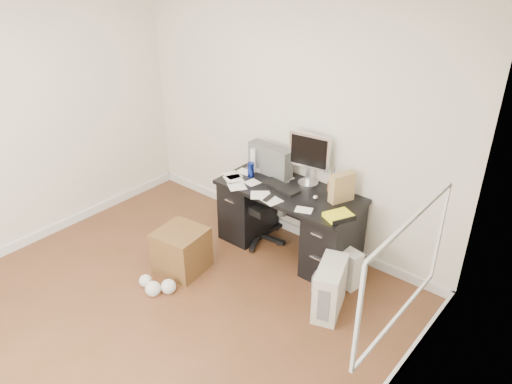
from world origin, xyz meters
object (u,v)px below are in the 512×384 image
at_px(lcd_monitor, 309,159).
at_px(wicker_basket, 182,250).
at_px(desk, 288,219).
at_px(pc_tower, 330,288).
at_px(keyboard, 281,187).
at_px(office_chair, 259,196).

bearing_deg(lcd_monitor, wicker_basket, -129.47).
height_order(desk, pc_tower, desk).
distance_m(lcd_monitor, wicker_basket, 1.59).
height_order(desk, keyboard, keyboard).
height_order(office_chair, pc_tower, office_chair).
height_order(lcd_monitor, pc_tower, lcd_monitor).
distance_m(desk, keyboard, 0.37).
bearing_deg(pc_tower, wicker_basket, 176.66).
xyz_separation_m(desk, keyboard, (-0.09, -0.03, 0.36)).
xyz_separation_m(desk, pc_tower, (0.85, -0.52, -0.15)).
xyz_separation_m(lcd_monitor, pc_tower, (0.78, -0.74, -0.79)).
relative_size(lcd_monitor, wicker_basket, 1.25).
bearing_deg(keyboard, pc_tower, -19.19).
xyz_separation_m(lcd_monitor, keyboard, (-0.16, -0.25, -0.27)).
height_order(lcd_monitor, office_chair, lcd_monitor).
xyz_separation_m(office_chair, wicker_basket, (-0.24, -0.95, -0.31)).
bearing_deg(wicker_basket, lcd_monitor, 58.85).
height_order(lcd_monitor, keyboard, lcd_monitor).
bearing_deg(office_chair, keyboard, -0.84).
distance_m(desk, office_chair, 0.42).
xyz_separation_m(lcd_monitor, wicker_basket, (-0.71, -1.17, -0.81)).
bearing_deg(wicker_basket, desk, 56.21).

